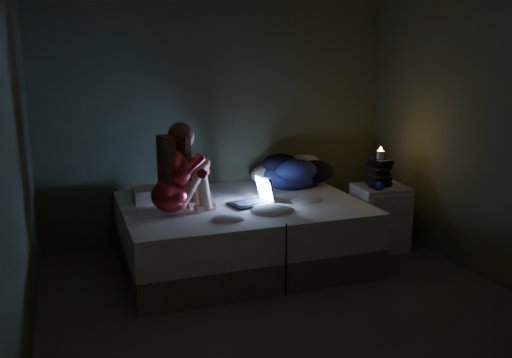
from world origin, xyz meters
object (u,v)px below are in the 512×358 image
phone (377,188)px  nightstand (380,217)px  bed (241,232)px  laptop (250,191)px  candle (380,155)px  woman (169,170)px

phone → nightstand: bearing=30.8°
bed → laptop: bearing=-68.8°
candle → phone: candle is taller
laptop → nightstand: laptop is taller
woman → candle: (2.06, 0.12, -0.03)m
candle → woman: bearing=-176.7°
laptop → phone: 1.25m
nightstand → phone: phone is taller
woman → nightstand: (2.07, 0.08, -0.64)m
laptop → phone: bearing=-15.6°
bed → candle: candle is taller
woman → phone: (1.97, 0.00, -0.32)m
candle → phone: size_ratio=0.57×
bed → nightstand: (1.39, -0.11, 0.03)m
laptop → nightstand: size_ratio=0.57×
bed → nightstand: 1.40m
woman → laptop: (0.72, 0.06, -0.25)m
woman → candle: woman is taller
bed → phone: bearing=-8.1°
nightstand → laptop: bearing=-174.4°
bed → phone: 1.35m
woman → candle: size_ratio=9.51×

